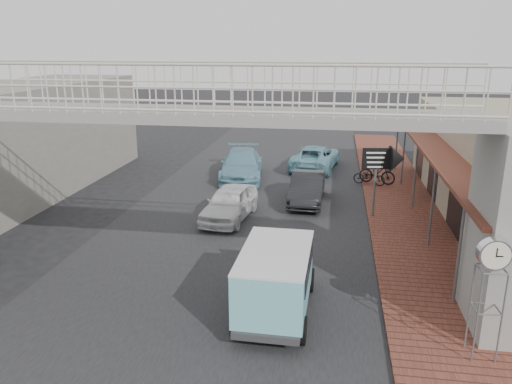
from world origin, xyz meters
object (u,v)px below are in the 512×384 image
(motorcycle_far, at_px, (377,173))
(dark_sedan, at_px, (307,188))
(angkot_far, at_px, (241,165))
(white_hatchback, at_px, (230,203))
(angkot_curb, at_px, (315,157))
(street_clock, at_px, (493,260))
(motorcycle_near, at_px, (369,177))
(arrow_sign, at_px, (395,160))
(angkot_van, at_px, (276,272))

(motorcycle_far, bearing_deg, dark_sedan, 155.99)
(dark_sedan, distance_m, angkot_far, 5.09)
(white_hatchback, xyz_separation_m, dark_sedan, (2.94, 2.66, -0.00))
(angkot_curb, bearing_deg, dark_sedan, 97.32)
(white_hatchback, height_order, angkot_far, angkot_far)
(dark_sedan, distance_m, street_clock, 11.97)
(angkot_far, relative_size, street_clock, 1.82)
(motorcycle_near, relative_size, arrow_sign, 0.55)
(white_hatchback, xyz_separation_m, motorcycle_far, (6.19, 5.99, -0.02))
(arrow_sign, bearing_deg, dark_sedan, 147.55)
(angkot_van, bearing_deg, motorcycle_near, 77.42)
(dark_sedan, distance_m, arrow_sign, 4.18)
(angkot_far, distance_m, motorcycle_far, 6.89)
(angkot_van, bearing_deg, white_hatchback, 112.13)
(angkot_curb, height_order, motorcycle_far, angkot_curb)
(dark_sedan, bearing_deg, angkot_far, 136.50)
(white_hatchback, distance_m, arrow_sign, 6.73)
(dark_sedan, height_order, motorcycle_far, dark_sedan)
(dark_sedan, relative_size, angkot_van, 1.04)
(motorcycle_far, relative_size, street_clock, 0.65)
(motorcycle_far, relative_size, arrow_sign, 0.63)
(motorcycle_far, height_order, arrow_sign, arrow_sign)
(angkot_far, bearing_deg, angkot_van, -82.95)
(white_hatchback, bearing_deg, angkot_curb, 78.01)
(white_hatchback, distance_m, angkot_curb, 9.49)
(dark_sedan, xyz_separation_m, arrow_sign, (3.46, -1.55, 1.76))
(angkot_curb, xyz_separation_m, arrow_sign, (3.40, -7.89, 1.76))
(dark_sedan, bearing_deg, motorcycle_near, 47.74)
(angkot_van, bearing_deg, angkot_far, 105.42)
(white_hatchback, xyz_separation_m, arrow_sign, (6.40, 1.11, 1.76))
(angkot_curb, distance_m, angkot_van, 16.06)
(angkot_van, xyz_separation_m, motorcycle_near, (3.07, 12.76, -0.67))
(white_hatchback, distance_m, angkot_far, 6.27)
(angkot_far, bearing_deg, arrow_sign, -43.22)
(angkot_curb, height_order, street_clock, street_clock)
(angkot_curb, distance_m, arrow_sign, 8.78)
(motorcycle_near, bearing_deg, white_hatchback, 152.12)
(motorcycle_far, distance_m, arrow_sign, 5.19)
(arrow_sign, bearing_deg, motorcycle_near, 89.16)
(white_hatchback, distance_m, dark_sedan, 3.97)
(white_hatchback, bearing_deg, motorcycle_far, 50.47)
(street_clock, distance_m, arrow_sign, 9.45)
(angkot_far, height_order, angkot_van, angkot_van)
(white_hatchback, bearing_deg, dark_sedan, 48.59)
(angkot_van, distance_m, street_clock, 5.04)
(angkot_far, bearing_deg, motorcycle_far, -9.45)
(motorcycle_near, bearing_deg, arrow_sign, -154.95)
(angkot_van, xyz_separation_m, motorcycle_far, (3.46, 13.04, -0.54))
(angkot_far, height_order, street_clock, street_clock)
(motorcycle_near, distance_m, motorcycle_far, 0.50)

